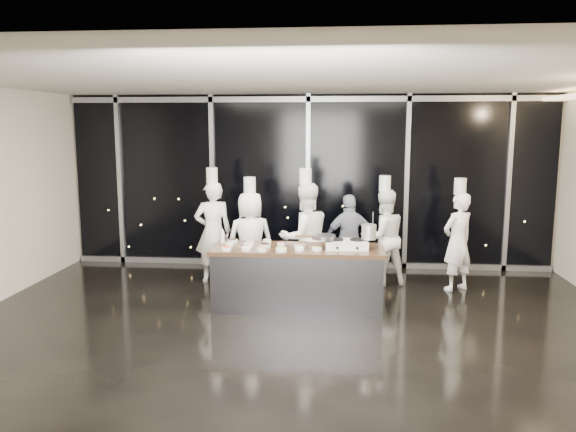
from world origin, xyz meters
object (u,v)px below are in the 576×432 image
Objects in this scene: frying_pan at (323,237)px; stock_pot at (369,232)px; chef_center at (305,237)px; guest at (350,240)px; chef_far_left at (213,231)px; chef_side at (458,240)px; stove at (347,244)px; chef_left at (250,239)px; chef_right at (383,237)px; demo_counter at (298,278)px.

frying_pan is 0.65m from stock_pot.
chef_center is 0.89m from guest.
chef_far_left is 1.07× the size of chef_side.
stove is 0.34× the size of chef_side.
guest is (0.71, 0.51, -0.13)m from chef_center.
chef_side is (3.32, 0.22, 0.01)m from chef_left.
chef_far_left is at bearing -19.73° from chef_right.
chef_side is (2.11, 1.20, -0.25)m from frying_pan.
chef_left is at bearing -31.06° from chef_side.
chef_left is at bearing 145.49° from stove.
chef_center is 2.45m from chef_side.
chef_far_left is 0.98× the size of chef_center.
chef_left is (0.69, -0.35, -0.07)m from chef_far_left.
chef_left reaches higher than frying_pan.
demo_counter is 2.05m from chef_far_left.
chef_far_left is at bearing 142.08° from frying_pan.
stove is 1.05× the size of frying_pan.
chef_left reaches higher than demo_counter.
chef_center is at bearing 1.82° from chef_right.
stock_pot is at bearing 114.66° from chef_center.
chef_far_left is 4.01m from chef_side.
guest reaches higher than stove.
chef_left is 1.65m from guest.
frying_pan is 2.44m from chef_side.
chef_left is at bearing 131.85° from demo_counter.
chef_right is at bearing 167.18° from guest.
stove is at bearing -0.92° from demo_counter.
guest is at bearing -168.92° from chef_center.
guest is (0.40, 1.38, -0.31)m from frying_pan.
chef_center reaches higher than chef_left.
guest is at bearing 71.07° from frying_pan.
chef_left is (-1.21, 0.98, -0.26)m from frying_pan.
chef_center reaches higher than frying_pan.
chef_right is (0.62, 1.37, -0.15)m from stove.
chef_left reaches higher than guest.
stove is at bearing 130.04° from chef_far_left.
chef_far_left is 2.30m from guest.
chef_left reaches higher than chef_side.
chef_center reaches higher than guest.
chef_center is 1.08× the size of chef_right.
chef_center reaches higher than stock_pot.
chef_far_left is (-1.90, 1.33, -0.19)m from frying_pan.
guest is (1.60, 0.40, -0.05)m from chef_left.
chef_right reaches higher than frying_pan.
chef_far_left is at bearing -51.01° from chef_left.
demo_counter is 0.86m from stove.
chef_side is at bearing 30.39° from stove.
chef_center is (-0.95, 0.81, -0.26)m from stock_pot.
chef_center is at bearing 107.01° from frying_pan.
frying_pan is at bearing 59.19° from guest.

